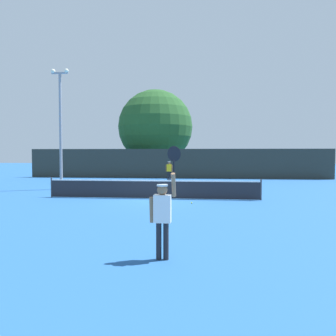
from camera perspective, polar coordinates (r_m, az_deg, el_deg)
name	(u,v)px	position (r m, az deg, el deg)	size (l,w,h in m)	color
ground_plane	(153,199)	(17.71, -2.57, -5.14)	(120.00, 120.00, 0.00)	#235693
tennis_net	(153,189)	(17.65, -2.57, -3.49)	(11.04, 0.08, 1.07)	#232328
perimeter_fence	(176,164)	(32.02, 1.39, 0.75)	(28.54, 0.12, 2.76)	#2D332D
player_serving	(163,210)	(7.55, -0.86, -7.00)	(0.68, 0.40, 2.52)	white
player_receiving	(169,169)	(28.55, 0.18, -0.19)	(0.57, 0.24, 1.66)	yellow
tennis_ball	(192,203)	(16.02, 3.98, -5.84)	(0.07, 0.07, 0.07)	#CCE033
light_pole	(60,121)	(23.31, -17.56, 7.54)	(1.18, 0.28, 7.79)	gray
large_tree	(155,127)	(37.91, -2.13, 6.87)	(8.17, 8.17, 9.34)	brown
parked_car_near	(154,167)	(38.76, -2.32, 0.16)	(2.28, 4.36, 1.69)	red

